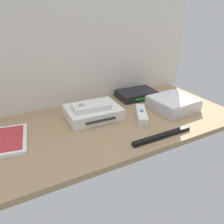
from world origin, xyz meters
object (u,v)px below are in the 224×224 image
Objects in this scene: remote_classic_pad at (91,106)px; sensor_bar at (162,136)px; remote_wand at (141,114)px; game_console at (93,112)px; game_case at (6,141)px; network_router at (136,94)px; mini_computer at (173,104)px.

remote_classic_pad reaches higher than sensor_bar.
remote_wand reaches higher than sensor_bar.
game_case is (-33.55, -3.24, -1.44)cm from game_console.
remote_classic_pad is (-1.07, -0.87, 3.21)cm from game_console.
remote_wand is at bearing -115.85° from network_router.
game_console reaches higher than remote_wand.
game_console is 1.18× the size of network_router.
game_case is 62.16cm from network_router.
sensor_bar is (15.29, -25.02, -4.71)cm from remote_classic_pad.
game_case is 52.86cm from sensor_bar.
mini_computer is at bearing -8.53° from remote_classic_pad.
mini_computer reaches higher than game_case.
game_console reaches higher than sensor_bar.
remote_wand is 0.97× the size of remote_classic_pad.
game_console is 1.24× the size of mini_computer.
game_console is 1.45× the size of remote_classic_pad.
game_case reaches higher than sensor_bar.
network_router reaches higher than game_case.
mini_computer reaches higher than remote_wand.
sensor_bar is (-2.49, -15.90, -0.81)cm from remote_wand.
network_router is at bearing 22.93° from game_case.
game_case is 50.72cm from remote_wand.
game_console is 29.57cm from sensor_bar.
network_router is at bearing 107.68° from mini_computer.
remote_classic_pad is 0.63× the size of sensor_bar.
game_case is at bearing -158.80° from remote_wand.
network_router is 30.39cm from remote_classic_pad.
mini_computer is at bearing -12.50° from game_console.
mini_computer is at bearing 40.91° from sensor_bar.
game_case is 1.41× the size of remote_classic_pad.
remote_classic_pad is at bearing 121.90° from sensor_bar.
remote_classic_pad reaches higher than mini_computer.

